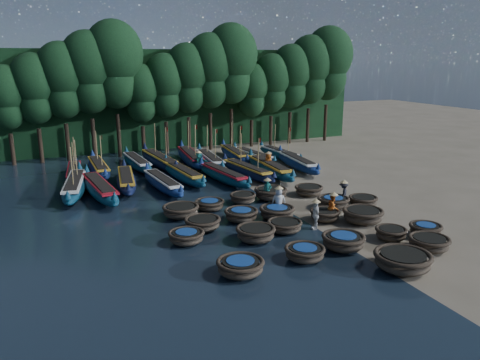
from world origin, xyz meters
name	(u,v)px	position (x,y,z in m)	size (l,w,h in m)	color
ground	(282,208)	(0.00, 0.00, 0.00)	(120.00, 120.00, 0.00)	#7D705B
foliage_wall	(177,99)	(0.00, 23.50, 5.00)	(40.00, 3.00, 10.00)	black
coracle_3	(403,260)	(0.63, -10.08, 0.48)	(2.57, 2.57, 0.84)	brown
coracle_4	(429,243)	(3.37, -8.87, 0.41)	(2.21, 2.21, 0.72)	brown
coracle_5	(240,266)	(-6.16, -7.67, 0.41)	(2.17, 2.17, 0.71)	brown
coracle_6	(305,253)	(-2.80, -7.45, 0.38)	(1.99, 1.99, 0.67)	brown
coracle_7	(343,241)	(-0.42, -7.12, 0.45)	(2.57, 2.57, 0.78)	brown
coracle_8	(391,233)	(2.61, -7.02, 0.38)	(1.65, 1.65, 0.67)	brown
coracle_9	(426,230)	(4.61, -7.37, 0.40)	(2.06, 2.06, 0.68)	brown
coracle_10	(186,237)	(-7.27, -3.31, 0.38)	(1.87, 1.87, 0.66)	brown
coracle_11	(256,233)	(-3.92, -4.43, 0.45)	(2.33, 2.33, 0.78)	brown
coracle_12	(285,226)	(-1.91, -3.85, 0.37)	(1.92, 1.92, 0.64)	brown
coracle_13	(325,215)	(1.07, -3.22, 0.40)	(2.12, 2.12, 0.69)	brown
coracle_14	(363,215)	(2.90, -4.31, 0.47)	(2.35, 2.35, 0.83)	brown
coracle_15	(203,223)	(-5.90, -1.82, 0.40)	(2.35, 2.35, 0.70)	brown
coracle_16	(241,214)	(-3.38, -1.33, 0.41)	(2.33, 2.33, 0.71)	brown
coracle_17	(277,212)	(-1.33, -1.84, 0.44)	(2.08, 2.08, 0.77)	brown
coracle_18	(333,202)	(2.84, -1.45, 0.43)	(2.34, 2.34, 0.75)	brown
coracle_19	(363,201)	(4.84, -1.82, 0.38)	(1.84, 1.84, 0.66)	brown
coracle_20	(181,211)	(-6.41, 0.68, 0.43)	(2.55, 2.55, 0.75)	brown
coracle_21	(210,204)	(-4.39, 1.29, 0.38)	(1.92, 1.92, 0.65)	brown
coracle_22	(243,198)	(-1.94, 1.75, 0.38)	(1.90, 1.90, 0.67)	brown
coracle_23	(271,193)	(0.10, 1.80, 0.45)	(2.62, 2.62, 0.79)	brown
coracle_24	(309,190)	(2.97, 1.68, 0.38)	(2.25, 2.25, 0.67)	brown
long_boat_0	(75,186)	(-11.77, 8.36, 0.57)	(2.84, 8.38, 3.61)	navy
long_boat_1	(100,189)	(-10.27, 7.01, 0.57)	(2.33, 8.49, 1.50)	navy
long_boat_2	(126,180)	(-8.17, 8.78, 0.53)	(2.35, 7.77, 1.38)	#0F1C38
long_boat_3	(163,183)	(-5.91, 7.03, 0.51)	(2.00, 7.60, 1.34)	navy
long_boat_4	(183,174)	(-3.81, 8.96, 0.54)	(2.14, 8.04, 1.42)	navy
long_boat_5	(224,175)	(-1.10, 7.37, 0.53)	(2.33, 7.79, 1.38)	navy
long_boat_6	(247,171)	(1.17, 8.01, 0.53)	(2.32, 7.79, 3.34)	#0F1C38
long_boat_7	(270,168)	(3.11, 7.93, 0.57)	(1.82, 8.55, 1.50)	navy
long_boat_8	(297,163)	(6.24, 8.92, 0.55)	(2.19, 8.10, 1.43)	navy
long_boat_9	(74,173)	(-11.49, 12.70, 0.50)	(2.04, 7.38, 3.15)	#0F1C38
long_boat_10	(99,168)	(-9.52, 13.70, 0.53)	(1.50, 7.94, 3.37)	navy
long_boat_11	(137,162)	(-6.27, 14.44, 0.52)	(1.83, 7.76, 1.37)	navy
long_boat_12	(159,160)	(-4.34, 14.41, 0.58)	(2.26, 8.51, 3.63)	#0F1C38
long_boat_13	(191,157)	(-1.52, 14.40, 0.59)	(2.28, 8.66, 3.69)	navy
long_boat_14	(210,160)	(-0.24, 12.88, 0.55)	(2.04, 8.10, 3.45)	navy
long_boat_15	(234,154)	(2.74, 14.49, 0.53)	(2.05, 7.80, 3.32)	navy
long_boat_16	(253,156)	(4.03, 13.09, 0.50)	(2.04, 7.39, 1.31)	navy
long_boat_17	(280,154)	(6.69, 12.99, 0.50)	(1.70, 7.34, 3.12)	navy
fisherman_0	(279,201)	(-0.90, -1.24, 0.93)	(1.01, 0.88, 1.95)	silver
fisherman_1	(267,189)	(-0.33, 1.44, 0.89)	(0.67, 0.63, 1.74)	#186660
fisherman_2	(333,206)	(1.54, -3.31, 0.87)	(0.99, 1.00, 1.82)	#C25A19
fisherman_3	(343,193)	(3.78, -1.15, 0.83)	(1.09, 1.16, 1.78)	black
fisherman_4	(316,214)	(-0.15, -4.11, 0.89)	(0.67, 1.04, 1.84)	silver
fisherman_5	(199,162)	(-1.82, 11.09, 0.89)	(1.61, 1.28, 1.91)	#186660
fisherman_6	(268,162)	(3.24, 8.43, 0.92)	(0.78, 0.97, 1.93)	#C25A19
tree_0	(6,97)	(-16.00, 20.00, 5.97)	(3.68, 3.68, 8.68)	black
tree_1	(34,88)	(-13.70, 20.00, 6.65)	(4.09, 4.09, 9.65)	black
tree_2	(62,79)	(-11.40, 20.00, 7.32)	(4.51, 4.51, 10.63)	black
tree_3	(88,71)	(-9.10, 20.00, 8.00)	(4.92, 4.92, 11.60)	black
tree_4	(114,63)	(-6.80, 20.00, 8.67)	(5.34, 5.34, 12.58)	black
tree_5	(141,93)	(-4.50, 20.00, 5.97)	(3.68, 3.68, 8.68)	black
tree_6	(165,85)	(-2.20, 20.00, 6.65)	(4.09, 4.09, 9.65)	black
tree_7	(187,77)	(0.10, 20.00, 7.32)	(4.51, 4.51, 10.63)	black
tree_8	(210,70)	(2.40, 20.00, 8.00)	(4.92, 4.92, 11.60)	black
tree_9	(231,63)	(4.70, 20.00, 8.67)	(5.34, 5.34, 12.58)	black
tree_10	(252,90)	(7.00, 20.00, 5.97)	(3.68, 3.68, 8.68)	black
tree_11	(272,83)	(9.30, 20.00, 6.65)	(4.09, 4.09, 9.65)	black
tree_12	(291,76)	(11.60, 20.00, 7.32)	(4.51, 4.51, 10.63)	black
tree_13	(310,69)	(13.90, 20.00, 8.00)	(4.92, 4.92, 11.60)	black
tree_14	(328,62)	(16.20, 20.00, 8.67)	(5.34, 5.34, 12.58)	black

